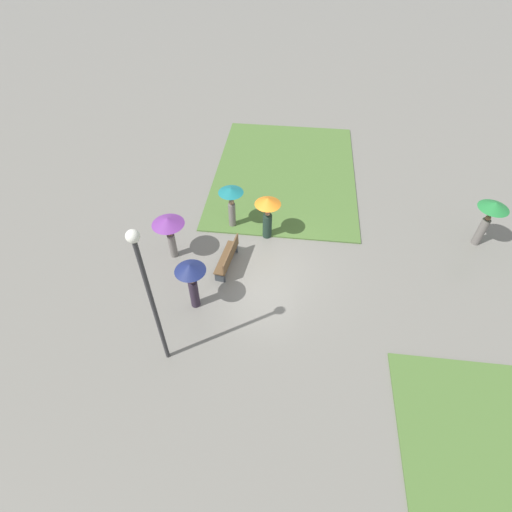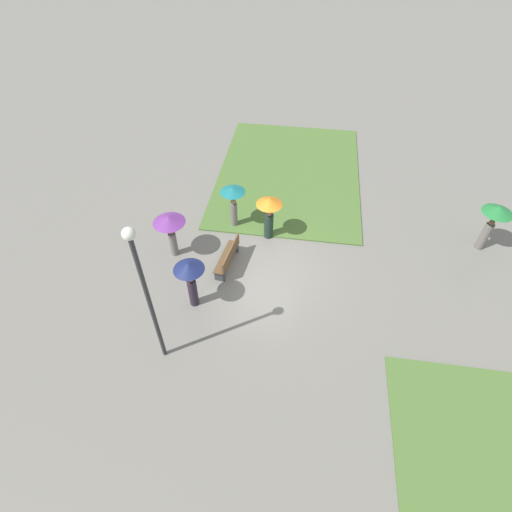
{
  "view_description": "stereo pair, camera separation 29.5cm",
  "coord_description": "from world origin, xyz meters",
  "px_view_note": "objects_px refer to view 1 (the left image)",
  "views": [
    {
      "loc": [
        10.01,
        0.86,
        10.78
      ],
      "look_at": [
        0.04,
        -0.31,
        0.66
      ],
      "focal_mm": 28.0,
      "sensor_mm": 36.0,
      "label": 1
    },
    {
      "loc": [
        9.97,
        1.15,
        10.78
      ],
      "look_at": [
        0.04,
        -0.31,
        0.66
      ],
      "focal_mm": 28.0,
      "sensor_mm": 36.0,
      "label": 2
    }
  ],
  "objects_px": {
    "crowd_person_teal": "(231,199)",
    "crowd_person_orange": "(268,210)",
    "park_bench": "(228,257)",
    "crowd_person_purple": "(169,226)",
    "crowd_person_navy": "(191,276)",
    "lone_walker_far_path": "(491,213)",
    "lamp_post": "(148,288)"
  },
  "relations": [
    {
      "from": "crowd_person_teal",
      "to": "crowd_person_purple",
      "type": "bearing_deg",
      "value": 150.09
    },
    {
      "from": "park_bench",
      "to": "crowd_person_purple",
      "type": "distance_m",
      "value": 2.39
    },
    {
      "from": "crowd_person_orange",
      "to": "lone_walker_far_path",
      "type": "relative_size",
      "value": 0.94
    },
    {
      "from": "lamp_post",
      "to": "crowd_person_teal",
      "type": "relative_size",
      "value": 2.74
    },
    {
      "from": "crowd_person_purple",
      "to": "crowd_person_teal",
      "type": "distance_m",
      "value": 2.76
    },
    {
      "from": "park_bench",
      "to": "crowd_person_orange",
      "type": "relative_size",
      "value": 0.97
    },
    {
      "from": "crowd_person_navy",
      "to": "lone_walker_far_path",
      "type": "relative_size",
      "value": 0.98
    },
    {
      "from": "lone_walker_far_path",
      "to": "lamp_post",
      "type": "bearing_deg",
      "value": 53.23
    },
    {
      "from": "park_bench",
      "to": "crowd_person_teal",
      "type": "xyz_separation_m",
      "value": [
        -2.28,
        -0.22,
        0.9
      ]
    },
    {
      "from": "crowd_person_purple",
      "to": "lone_walker_far_path",
      "type": "height_order",
      "value": "lone_walker_far_path"
    },
    {
      "from": "crowd_person_purple",
      "to": "crowd_person_navy",
      "type": "relative_size",
      "value": 0.93
    },
    {
      "from": "crowd_person_purple",
      "to": "crowd_person_orange",
      "type": "bearing_deg",
      "value": 114.7
    },
    {
      "from": "crowd_person_teal",
      "to": "crowd_person_navy",
      "type": "bearing_deg",
      "value": -173.39
    },
    {
      "from": "park_bench",
      "to": "lamp_post",
      "type": "xyz_separation_m",
      "value": [
        3.94,
        -1.22,
        2.74
      ]
    },
    {
      "from": "lamp_post",
      "to": "crowd_person_navy",
      "type": "distance_m",
      "value": 2.72
    },
    {
      "from": "crowd_person_orange",
      "to": "crowd_person_purple",
      "type": "bearing_deg",
      "value": 143.34
    },
    {
      "from": "crowd_person_navy",
      "to": "crowd_person_orange",
      "type": "relative_size",
      "value": 1.05
    },
    {
      "from": "lamp_post",
      "to": "crowd_person_orange",
      "type": "relative_size",
      "value": 2.74
    },
    {
      "from": "park_bench",
      "to": "crowd_person_navy",
      "type": "height_order",
      "value": "crowd_person_navy"
    },
    {
      "from": "park_bench",
      "to": "crowd_person_navy",
      "type": "distance_m",
      "value": 2.29
    },
    {
      "from": "lamp_post",
      "to": "crowd_person_purple",
      "type": "bearing_deg",
      "value": -167.67
    },
    {
      "from": "park_bench",
      "to": "lone_walker_far_path",
      "type": "height_order",
      "value": "lone_walker_far_path"
    },
    {
      "from": "crowd_person_teal",
      "to": "crowd_person_orange",
      "type": "height_order",
      "value": "crowd_person_teal"
    },
    {
      "from": "crowd_person_navy",
      "to": "lamp_post",
      "type": "bearing_deg",
      "value": 178.2
    },
    {
      "from": "crowd_person_purple",
      "to": "lone_walker_far_path",
      "type": "relative_size",
      "value": 0.92
    },
    {
      "from": "lamp_post",
      "to": "crowd_person_orange",
      "type": "distance_m",
      "value": 6.56
    },
    {
      "from": "crowd_person_orange",
      "to": "lone_walker_far_path",
      "type": "bearing_deg",
      "value": -56.79
    },
    {
      "from": "park_bench",
      "to": "crowd_person_teal",
      "type": "bearing_deg",
      "value": -166.68
    },
    {
      "from": "lamp_post",
      "to": "crowd_person_navy",
      "type": "xyz_separation_m",
      "value": [
        -2.04,
        0.41,
        -1.75
      ]
    },
    {
      "from": "crowd_person_purple",
      "to": "crowd_person_navy",
      "type": "distance_m",
      "value": 2.6
    },
    {
      "from": "crowd_person_teal",
      "to": "lone_walker_far_path",
      "type": "distance_m",
      "value": 9.65
    },
    {
      "from": "crowd_person_teal",
      "to": "park_bench",
      "type": "bearing_deg",
      "value": -159.88
    }
  ]
}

